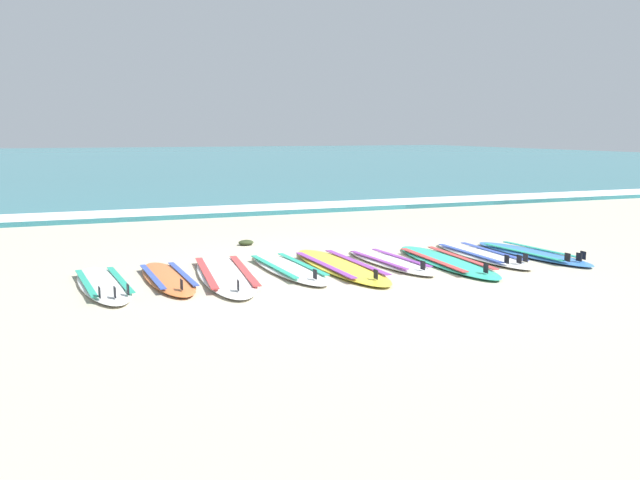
{
  "coord_description": "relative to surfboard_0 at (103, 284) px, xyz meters",
  "views": [
    {
      "loc": [
        -3.22,
        -7.26,
        1.74
      ],
      "look_at": [
        -0.1,
        1.03,
        0.25
      ],
      "focal_mm": 36.2,
      "sensor_mm": 36.0,
      "label": 1
    }
  ],
  "objects": [
    {
      "name": "ground_plane",
      "position": [
        3.01,
        -0.25,
        -0.04
      ],
      "size": [
        80.0,
        80.0,
        0.0
      ],
      "primitive_type": "plane",
      "color": "#B7AD93"
    },
    {
      "name": "sea",
      "position": [
        3.01,
        35.47,
        0.01
      ],
      "size": [
        80.0,
        60.0,
        0.1
      ],
      "primitive_type": "cube",
      "color": "teal",
      "rests_on": "ground"
    },
    {
      "name": "wave_foam_strip",
      "position": [
        3.01,
        6.08,
        0.02
      ],
      "size": [
        80.0,
        1.21,
        0.11
      ],
      "primitive_type": "cube",
      "color": "white",
      "rests_on": "ground"
    },
    {
      "name": "surfboard_0",
      "position": [
        0.0,
        0.0,
        0.0
      ],
      "size": [
        0.73,
        2.1,
        0.18
      ],
      "color": "white",
      "rests_on": "ground"
    },
    {
      "name": "surfboard_1",
      "position": [
        0.72,
        0.07,
        -0.0
      ],
      "size": [
        0.62,
        2.0,
        0.18
      ],
      "color": "orange",
      "rests_on": "ground"
    },
    {
      "name": "surfboard_2",
      "position": [
        1.41,
        0.04,
        -0.0
      ],
      "size": [
        0.83,
        2.59,
        0.18
      ],
      "color": "white",
      "rests_on": "ground"
    },
    {
      "name": "surfboard_3",
      "position": [
        2.22,
        0.11,
        -0.0
      ],
      "size": [
        0.7,
        2.19,
        0.18
      ],
      "color": "white",
      "rests_on": "ground"
    },
    {
      "name": "surfboard_4",
      "position": [
        2.89,
        -0.01,
        -0.0
      ],
      "size": [
        0.74,
        2.51,
        0.18
      ],
      "color": "yellow",
      "rests_on": "ground"
    },
    {
      "name": "surfboard_5",
      "position": [
        3.62,
        0.04,
        -0.0
      ],
      "size": [
        0.69,
        2.0,
        0.18
      ],
      "color": "white",
      "rests_on": "ground"
    },
    {
      "name": "surfboard_6",
      "position": [
        4.34,
        -0.22,
        -0.0
      ],
      "size": [
        0.66,
        2.4,
        0.18
      ],
      "color": "#2DB793",
      "rests_on": "ground"
    },
    {
      "name": "surfboard_7",
      "position": [
        5.04,
        0.0,
        -0.0
      ],
      "size": [
        0.55,
        2.13,
        0.18
      ],
      "color": "white",
      "rests_on": "ground"
    },
    {
      "name": "surfboard_8",
      "position": [
        5.77,
        -0.16,
        -0.0
      ],
      "size": [
        0.77,
        2.16,
        0.18
      ],
      "color": "#3875CC",
      "rests_on": "ground"
    },
    {
      "name": "seaweed_clump_near_shoreline",
      "position": [
        2.19,
        2.12,
        0.0
      ],
      "size": [
        0.24,
        0.19,
        0.08
      ],
      "primitive_type": "ellipsoid",
      "color": "#2D381E",
      "rests_on": "ground"
    }
  ]
}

